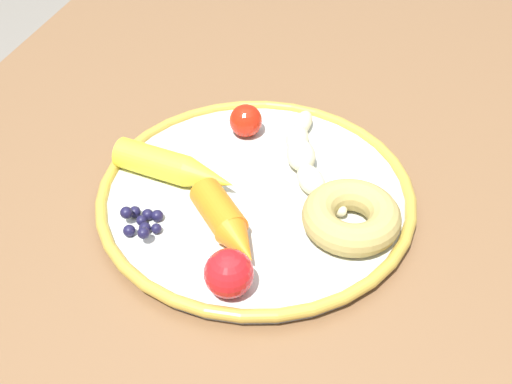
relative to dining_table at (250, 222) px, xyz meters
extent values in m
cube|color=brown|center=(0.00, 0.00, 0.07)|extent=(1.23, 0.77, 0.03)
cube|color=brown|center=(0.56, -0.33, -0.29)|extent=(0.05, 0.05, 0.70)
cube|color=brown|center=(0.56, 0.33, -0.29)|extent=(0.05, 0.05, 0.70)
cylinder|color=silver|center=(-0.05, -0.02, 0.09)|extent=(0.31, 0.31, 0.01)
torus|color=#B49337|center=(-0.05, -0.02, 0.10)|extent=(0.32, 0.32, 0.01)
ellipsoid|color=beige|center=(0.06, -0.04, 0.11)|extent=(0.04, 0.02, 0.02)
ellipsoid|color=beige|center=(0.03, -0.05, 0.11)|extent=(0.05, 0.03, 0.02)
ellipsoid|color=beige|center=(0.00, -0.06, 0.11)|extent=(0.05, 0.04, 0.03)
ellipsoid|color=beige|center=(-0.03, -0.07, 0.11)|extent=(0.05, 0.05, 0.02)
ellipsoid|color=beige|center=(-0.06, -0.10, 0.11)|extent=(0.04, 0.04, 0.02)
cylinder|color=orange|center=(-0.10, 0.00, 0.11)|extent=(0.07, 0.07, 0.03)
cone|color=orange|center=(-0.14, -0.03, 0.11)|extent=(0.05, 0.05, 0.03)
cylinder|color=yellow|center=(-0.05, 0.09, 0.11)|extent=(0.04, 0.08, 0.03)
cone|color=yellow|center=(-0.06, 0.02, 0.11)|extent=(0.04, 0.06, 0.03)
torus|color=tan|center=(-0.08, -0.12, 0.11)|extent=(0.12, 0.12, 0.03)
sphere|color=#191638|center=(-0.14, 0.08, 0.10)|extent=(0.01, 0.01, 0.01)
sphere|color=#191638|center=(-0.13, 0.05, 0.10)|extent=(0.01, 0.01, 0.01)
sphere|color=#191638|center=(-0.12, 0.08, 0.10)|extent=(0.01, 0.01, 0.01)
sphere|color=#191638|center=(-0.13, 0.07, 0.10)|extent=(0.01, 0.01, 0.01)
sphere|color=#191638|center=(-0.12, 0.06, 0.10)|extent=(0.01, 0.01, 0.01)
sphere|color=#191638|center=(-0.12, 0.07, 0.10)|extent=(0.01, 0.01, 0.01)
sphere|color=#191638|center=(-0.14, 0.06, 0.10)|extent=(0.01, 0.01, 0.01)
sphere|color=#191638|center=(-0.15, 0.06, 0.11)|extent=(0.01, 0.01, 0.01)
sphere|color=#191638|center=(-0.13, 0.08, 0.11)|extent=(0.01, 0.01, 0.01)
sphere|color=red|center=(0.04, 0.02, 0.12)|extent=(0.04, 0.04, 0.04)
sphere|color=red|center=(-0.18, -0.03, 0.12)|extent=(0.04, 0.04, 0.04)
camera|label=1|loc=(-0.51, -0.15, 0.53)|focal=44.50mm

